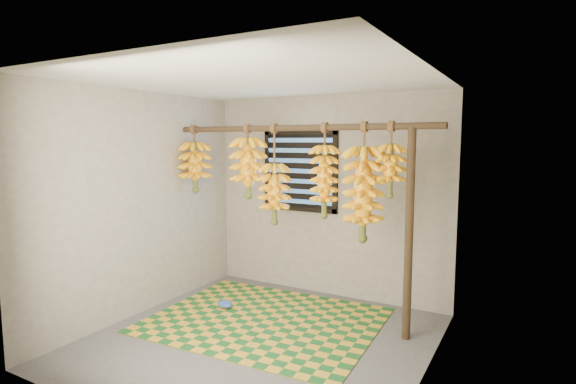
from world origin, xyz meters
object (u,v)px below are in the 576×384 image
Objects in this scene: plastic_bag at (225,304)px; banana_bunch_a at (195,167)px; banana_bunch_f at (390,170)px; woven_mat at (265,320)px; banana_bunch_d at (324,181)px; banana_bunch_c at (275,194)px; banana_bunch_e at (363,194)px; support_post at (409,235)px; banana_bunch_b at (248,168)px.

banana_bunch_a is (-0.58, 0.22, 1.51)m from plastic_bag.
banana_bunch_f is at bearing 7.02° from plastic_bag.
woven_mat is 1.58m from banana_bunch_d.
banana_bunch_f is (1.26, 0.00, 0.29)m from banana_bunch_c.
banana_bunch_a is 0.68× the size of banana_bunch_e.
banana_bunch_c is at bearing 180.00° from banana_bunch_d.
banana_bunch_c is 1.52× the size of banana_bunch_f.
plastic_bag is at bearing -168.80° from banana_bunch_d.
support_post is at bearing 0.00° from banana_bunch_f.
banana_bunch_e is (0.41, 0.00, -0.11)m from banana_bunch_d.
banana_bunch_a is 1.11× the size of banana_bunch_f.
support_post is at bearing 0.00° from banana_bunch_d.
banana_bunch_b is at bearing 180.00° from banana_bunch_e.
banana_bunch_d is at bearing -0.00° from banana_bunch_b.
banana_bunch_b is at bearing 50.42° from plastic_bag.
banana_bunch_d and banana_bunch_f have the same top height.
banana_bunch_a reaches higher than woven_mat.
banana_bunch_b reaches higher than support_post.
banana_bunch_c is (0.34, -0.00, -0.27)m from banana_bunch_b.
woven_mat is at bearing -80.14° from banana_bunch_c.
banana_bunch_b is at bearing 180.00° from banana_bunch_d.
banana_bunch_b is at bearing 143.20° from woven_mat.
plastic_bag is at bearing -173.66° from support_post.
banana_bunch_f is at bearing 13.51° from woven_mat.
banana_bunch_b is (-0.39, 0.29, 1.57)m from woven_mat.
banana_bunch_e is at bearing 0.00° from banana_bunch_a.
banana_bunch_d is at bearing 180.00° from banana_bunch_f.
banana_bunch_b is (0.18, 0.22, 1.52)m from plastic_bag.
woven_mat is 1.99× the size of banana_bunch_e.
plastic_bag is at bearing -157.13° from banana_bunch_c.
plastic_bag is at bearing -171.80° from banana_bunch_e.
banana_bunch_d reaches higher than support_post.
banana_bunch_e is at bearing 180.00° from support_post.
banana_bunch_f is at bearing 0.00° from banana_bunch_c.
woven_mat is 1.96m from banana_bunch_a.
plastic_bag is 1.55m from banana_bunch_b.
banana_bunch_a and banana_bunch_e have the same top height.
woven_mat is at bearing -162.98° from banana_bunch_e.
banana_bunch_c is at bearing -0.00° from banana_bunch_a.
banana_bunch_d is at bearing 11.20° from plastic_bag.
support_post is 1.48m from banana_bunch_c.
plastic_bag reaches higher than woven_mat.
banana_bunch_d is at bearing -180.00° from support_post.
plastic_bag is at bearing -20.64° from banana_bunch_a.
banana_bunch_e is at bearing 180.00° from banana_bunch_f.
woven_mat is at bearing -168.28° from support_post.
woven_mat is 1.68m from banana_bunch_e.
plastic_bag is at bearing -172.98° from banana_bunch_f.
plastic_bag is 0.25× the size of banana_bunch_a.
support_post is 2.49× the size of banana_bunch_b.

